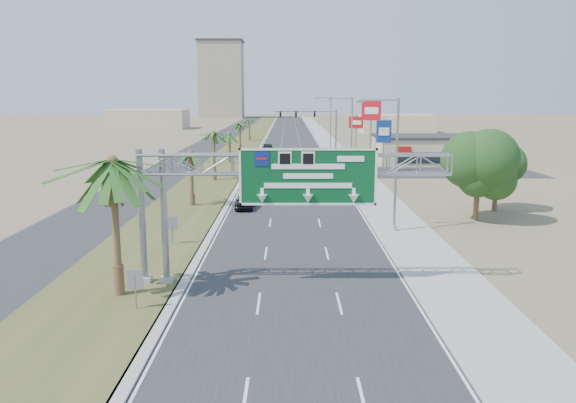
{
  "coord_description": "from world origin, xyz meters",
  "views": [
    {
      "loc": [
        -0.52,
        -19.43,
        10.13
      ],
      "look_at": [
        -0.54,
        12.1,
        4.2
      ],
      "focal_mm": 35.0,
      "sensor_mm": 36.0,
      "label": 1
    }
  ],
  "objects_px": {
    "store_building": "(436,150)",
    "car_left_lane": "(245,201)",
    "pole_sign_blue": "(384,133)",
    "pole_sign_red_far": "(356,126)",
    "car_far": "(268,150)",
    "car_right_lane": "(307,157)",
    "palm_near": "(112,162)",
    "signal_mast": "(324,129)",
    "pole_sign_red_near": "(371,116)",
    "car_mid_lane": "(302,162)",
    "sign_gantry": "(278,175)"
  },
  "relations": [
    {
      "from": "sign_gantry",
      "to": "palm_near",
      "type": "height_order",
      "value": "palm_near"
    },
    {
      "from": "car_mid_lane",
      "to": "car_right_lane",
      "type": "distance_m",
      "value": 7.02
    },
    {
      "from": "sign_gantry",
      "to": "car_right_lane",
      "type": "xyz_separation_m",
      "value": [
        3.47,
        58.4,
        -5.26
      ]
    },
    {
      "from": "car_mid_lane",
      "to": "pole_sign_red_far",
      "type": "relative_size",
      "value": 0.63
    },
    {
      "from": "car_mid_lane",
      "to": "pole_sign_red_near",
      "type": "relative_size",
      "value": 0.47
    },
    {
      "from": "signal_mast",
      "to": "car_mid_lane",
      "type": "distance_m",
      "value": 11.95
    },
    {
      "from": "palm_near",
      "to": "pole_sign_red_far",
      "type": "xyz_separation_m",
      "value": [
        19.05,
        59.17,
        -1.25
      ]
    },
    {
      "from": "store_building",
      "to": "car_mid_lane",
      "type": "bearing_deg",
      "value": -167.26
    },
    {
      "from": "pole_sign_red_near",
      "to": "pole_sign_red_far",
      "type": "bearing_deg",
      "value": 89.88
    },
    {
      "from": "car_mid_lane",
      "to": "pole_sign_red_near",
      "type": "height_order",
      "value": "pole_sign_red_near"
    },
    {
      "from": "signal_mast",
      "to": "pole_sign_red_near",
      "type": "distance_m",
      "value": 21.34
    },
    {
      "from": "car_right_lane",
      "to": "car_mid_lane",
      "type": "bearing_deg",
      "value": -104.53
    },
    {
      "from": "car_left_lane",
      "to": "car_mid_lane",
      "type": "distance_m",
      "value": 31.07
    },
    {
      "from": "signal_mast",
      "to": "car_right_lane",
      "type": "xyz_separation_m",
      "value": [
        -2.76,
        -3.65,
        -4.05
      ]
    },
    {
      "from": "car_right_lane",
      "to": "pole_sign_blue",
      "type": "height_order",
      "value": "pole_sign_blue"
    },
    {
      "from": "car_right_lane",
      "to": "pole_sign_blue",
      "type": "distance_m",
      "value": 16.21
    },
    {
      "from": "palm_near",
      "to": "car_left_lane",
      "type": "relative_size",
      "value": 2.06
    },
    {
      "from": "car_left_lane",
      "to": "car_right_lane",
      "type": "relative_size",
      "value": 0.7
    },
    {
      "from": "pole_sign_blue",
      "to": "pole_sign_red_far",
      "type": "bearing_deg",
      "value": 102.64
    },
    {
      "from": "sign_gantry",
      "to": "car_left_lane",
      "type": "height_order",
      "value": "sign_gantry"
    },
    {
      "from": "pole_sign_red_far",
      "to": "signal_mast",
      "type": "bearing_deg",
      "value": 134.24
    },
    {
      "from": "signal_mast",
      "to": "store_building",
      "type": "relative_size",
      "value": 0.57
    },
    {
      "from": "palm_near",
      "to": "pole_sign_blue",
      "type": "height_order",
      "value": "palm_near"
    },
    {
      "from": "car_left_lane",
      "to": "pole_sign_red_near",
      "type": "bearing_deg",
      "value": 57.56
    },
    {
      "from": "signal_mast",
      "to": "car_right_lane",
      "type": "height_order",
      "value": "signal_mast"
    },
    {
      "from": "palm_near",
      "to": "car_left_lane",
      "type": "bearing_deg",
      "value": 78.28
    },
    {
      "from": "car_left_lane",
      "to": "pole_sign_blue",
      "type": "bearing_deg",
      "value": 59.03
    },
    {
      "from": "car_left_lane",
      "to": "car_right_lane",
      "type": "distance_m",
      "value": 38.08
    },
    {
      "from": "pole_sign_blue",
      "to": "pole_sign_red_far",
      "type": "distance_m",
      "value": 11.18
    },
    {
      "from": "pole_sign_red_far",
      "to": "store_building",
      "type": "bearing_deg",
      "value": -5.48
    },
    {
      "from": "car_far",
      "to": "pole_sign_blue",
      "type": "bearing_deg",
      "value": -60.98
    },
    {
      "from": "car_far",
      "to": "store_building",
      "type": "bearing_deg",
      "value": -33.94
    },
    {
      "from": "car_far",
      "to": "pole_sign_red_far",
      "type": "bearing_deg",
      "value": -48.34
    },
    {
      "from": "car_right_lane",
      "to": "pole_sign_red_near",
      "type": "distance_m",
      "value": 19.78
    },
    {
      "from": "car_right_lane",
      "to": "car_far",
      "type": "distance_m",
      "value": 13.51
    },
    {
      "from": "sign_gantry",
      "to": "pole_sign_blue",
      "type": "xyz_separation_m",
      "value": [
        13.36,
        46.34,
        -0.84
      ]
    },
    {
      "from": "car_right_lane",
      "to": "pole_sign_blue",
      "type": "bearing_deg",
      "value": -57.71
    },
    {
      "from": "palm_near",
      "to": "pole_sign_blue",
      "type": "distance_m",
      "value": 52.87
    },
    {
      "from": "pole_sign_red_far",
      "to": "pole_sign_red_near",
      "type": "bearing_deg",
      "value": -90.12
    },
    {
      "from": "car_mid_lane",
      "to": "car_far",
      "type": "xyz_separation_m",
      "value": [
        -5.66,
        18.76,
        0.04
      ]
    },
    {
      "from": "sign_gantry",
      "to": "pole_sign_red_near",
      "type": "distance_m",
      "value": 42.86
    },
    {
      "from": "signal_mast",
      "to": "palm_near",
      "type": "bearing_deg",
      "value": -102.66
    },
    {
      "from": "sign_gantry",
      "to": "pole_sign_blue",
      "type": "relative_size",
      "value": 2.34
    },
    {
      "from": "palm_near",
      "to": "store_building",
      "type": "height_order",
      "value": "palm_near"
    },
    {
      "from": "pole_sign_blue",
      "to": "car_right_lane",
      "type": "bearing_deg",
      "value": 129.35
    },
    {
      "from": "store_building",
      "to": "car_left_lane",
      "type": "distance_m",
      "value": 44.0
    },
    {
      "from": "pole_sign_red_near",
      "to": "pole_sign_blue",
      "type": "bearing_deg",
      "value": 63.28
    },
    {
      "from": "store_building",
      "to": "car_left_lane",
      "type": "bearing_deg",
      "value": -126.98
    },
    {
      "from": "sign_gantry",
      "to": "car_far",
      "type": "relative_size",
      "value": 3.03
    },
    {
      "from": "car_right_lane",
      "to": "palm_near",
      "type": "bearing_deg",
      "value": -107.96
    }
  ]
}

